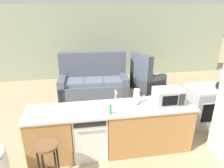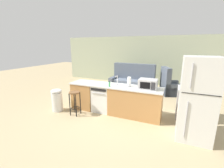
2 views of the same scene
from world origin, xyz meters
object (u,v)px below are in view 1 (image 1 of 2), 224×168
stove_range (204,106)px  armchair (145,79)px  couch (93,82)px  kettle (220,86)px  soap_bottle (110,110)px  dishwasher (90,133)px  bar_stool (48,156)px  microwave (168,96)px  paper_towel_roll (137,97)px

stove_range → armchair: size_ratio=0.75×
stove_range → couch: (-2.34, 2.05, -0.06)m
stove_range → kettle: kettle is taller
soap_bottle → couch: size_ratio=0.09×
kettle → couch: size_ratio=0.10×
dishwasher → bar_stool: 0.90m
microwave → couch: size_ratio=0.25×
bar_stool → couch: couch is taller
dishwasher → couch: (0.26, 2.60, -0.03)m
dishwasher → stove_range: (2.60, 0.55, 0.03)m
dishwasher → bar_stool: (-0.63, -0.63, 0.11)m
paper_towel_roll → couch: bearing=103.3°
dishwasher → stove_range: 2.66m
paper_towel_roll → armchair: size_ratio=0.24×
dishwasher → soap_bottle: size_ratio=4.77×
kettle → bar_stool: bearing=-162.8°
paper_towel_roll → stove_range: bearing=15.4°
paper_towel_roll → couch: (-0.60, 2.53, -0.64)m
dishwasher → paper_towel_roll: 1.06m
couch → armchair: 1.66m
soap_bottle → couch: (-0.08, 2.82, -0.58)m
microwave → bar_stool: size_ratio=0.68×
kettle → soap_bottle: bearing=-165.2°
armchair → couch: bearing=-177.5°
kettle → armchair: armchair is taller
soap_bottle → bar_stool: (-0.97, -0.41, -0.44)m
kettle → armchair: 2.49m
stove_range → paper_towel_roll: (-1.74, -0.48, 0.59)m
microwave → armchair: 2.81m
microwave → paper_towel_roll: 0.57m
armchair → bar_stool: bearing=-127.7°
armchair → stove_range: bearing=-72.3°
paper_towel_roll → soap_bottle: size_ratio=1.60×
microwave → paper_towel_roll: (-0.57, 0.07, -0.00)m
microwave → soap_bottle: size_ratio=2.84×
soap_bottle → kettle: 2.51m
bar_stool → microwave: bearing=17.0°
couch → dishwasher: bearing=-95.8°
microwave → soap_bottle: bearing=-168.7°
bar_stool → kettle: bearing=17.2°
armchair → soap_bottle: bearing=-118.7°
dishwasher → bar_stool: bearing=-135.2°
couch → kettle: bearing=-41.0°
bar_stool → armchair: armchair is taller
stove_range → microwave: (-1.17, -0.55, 0.59)m
stove_range → kettle: 0.57m
dishwasher → microwave: size_ratio=1.68×
microwave → stove_range: bearing=25.1°
dishwasher → paper_towel_roll: (0.86, 0.07, 0.62)m
microwave → dishwasher: bearing=179.9°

